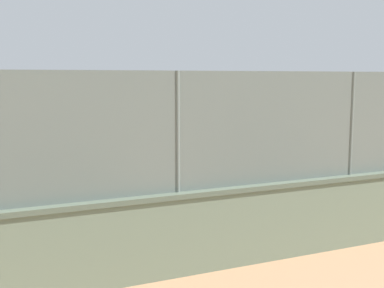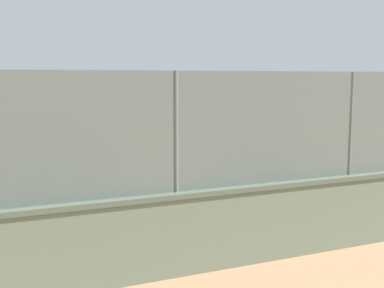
# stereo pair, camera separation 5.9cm
# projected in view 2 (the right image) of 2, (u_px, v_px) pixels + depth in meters

# --- Properties ---
(ground_plane) EXTENTS (260.00, 260.00, 0.00)m
(ground_plane) POSITION_uv_depth(u_px,v_px,m) (90.00, 163.00, 17.55)
(ground_plane) COLOR tan
(perimeter_wall) EXTENTS (30.60, 0.79, 1.31)m
(perimeter_wall) POSITION_uv_depth(u_px,v_px,m) (268.00, 220.00, 8.24)
(perimeter_wall) COLOR slate
(perimeter_wall) RESTS_ON ground_plane
(fence_panel_on_wall) EXTENTS (30.05, 0.47, 1.83)m
(fence_panel_on_wall) POSITION_uv_depth(u_px,v_px,m) (270.00, 128.00, 8.03)
(fence_panel_on_wall) COLOR slate
(fence_panel_on_wall) RESTS_ON perimeter_wall
(player_crossing_court) EXTENTS (0.80, 1.30, 1.72)m
(player_crossing_court) POSITION_uv_depth(u_px,v_px,m) (116.00, 150.00, 13.70)
(player_crossing_court) COLOR black
(player_crossing_court) RESTS_ON ground_plane
(player_near_wall_returning) EXTENTS (1.24, 0.72, 1.56)m
(player_near_wall_returning) POSITION_uv_depth(u_px,v_px,m) (203.00, 147.00, 15.11)
(player_near_wall_returning) COLOR navy
(player_near_wall_returning) RESTS_ON ground_plane
(sports_ball) EXTENTS (0.10, 0.10, 0.10)m
(sports_ball) POSITION_uv_depth(u_px,v_px,m) (153.00, 189.00, 13.28)
(sports_ball) COLOR #3399D8
(sports_ball) RESTS_ON ground_plane
(courtside_bench) EXTENTS (1.60, 0.40, 0.87)m
(courtside_bench) POSITION_uv_depth(u_px,v_px,m) (383.00, 195.00, 10.83)
(courtside_bench) COLOR #4C6B4C
(courtside_bench) RESTS_ON ground_plane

